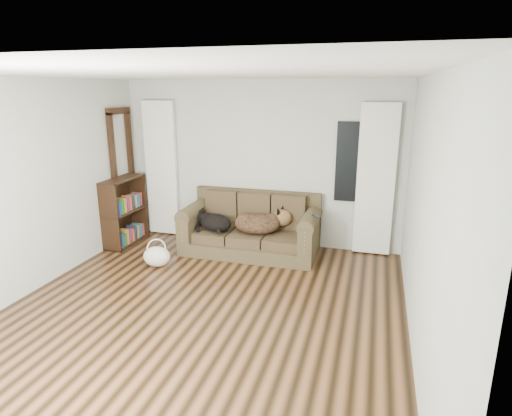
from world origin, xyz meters
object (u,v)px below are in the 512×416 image
(tote_bag, at_px, (157,255))
(dog_black_lab, at_px, (213,222))
(dog_shepherd, at_px, (260,224))
(sofa, at_px, (250,225))
(bookshelf, at_px, (125,214))

(tote_bag, bearing_deg, dog_black_lab, 53.68)
(dog_shepherd, bearing_deg, sofa, -17.58)
(dog_black_lab, relative_size, bookshelf, 0.55)
(sofa, height_order, bookshelf, bookshelf)
(dog_black_lab, xyz_separation_m, tote_bag, (-0.57, -0.78, -0.32))
(dog_shepherd, distance_m, tote_bag, 1.59)
(dog_shepherd, height_order, bookshelf, bookshelf)
(sofa, distance_m, dog_shepherd, 0.18)
(bookshelf, bearing_deg, tote_bag, -44.41)
(bookshelf, bearing_deg, dog_shepherd, -3.96)
(dog_black_lab, distance_m, dog_shepherd, 0.73)
(dog_black_lab, bearing_deg, bookshelf, -143.72)
(dog_shepherd, relative_size, bookshelf, 0.67)
(sofa, bearing_deg, dog_shepherd, -12.33)
(bookshelf, bearing_deg, sofa, -2.72)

